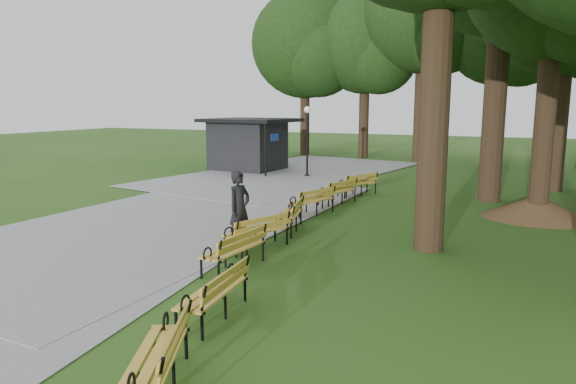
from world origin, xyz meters
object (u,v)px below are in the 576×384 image
at_px(lamp_post, 307,127).
at_px(person, 239,208).
at_px(dirt_mound, 537,207).
at_px(bench_3, 257,231).
at_px(bench_0, 155,358).
at_px(bench_5, 311,201).
at_px(bench_1, 213,292).
at_px(bench_6, 337,192).
at_px(bench_2, 234,249).
at_px(kiosk, 248,144).
at_px(bench_7, 357,184).
at_px(bench_4, 288,215).

bearing_deg(lamp_post, person, -75.80).
xyz_separation_m(lamp_post, dirt_mound, (9.99, -5.78, -2.05)).
relative_size(dirt_mound, bench_3, 1.43).
bearing_deg(bench_0, bench_5, 166.62).
height_order(person, bench_1, person).
bearing_deg(person, dirt_mound, -33.77).
bearing_deg(person, bench_3, -97.51).
relative_size(bench_3, bench_6, 1.00).
height_order(lamp_post, bench_1, lamp_post).
xyz_separation_m(bench_2, bench_3, (-0.28, 1.60, 0.00)).
relative_size(person, kiosk, 0.43).
height_order(bench_2, bench_7, same).
xyz_separation_m(person, bench_7, (0.66, 8.07, -0.50)).
bearing_deg(bench_7, bench_0, 33.35).
bearing_deg(bench_5, bench_4, 24.49).
height_order(bench_1, bench_3, same).
height_order(dirt_mound, bench_2, bench_2).
distance_m(dirt_mound, bench_0, 13.51).
height_order(bench_0, bench_2, same).
relative_size(lamp_post, bench_0, 1.79).
xyz_separation_m(bench_5, bench_7, (0.32, 4.01, 0.00)).
bearing_deg(lamp_post, bench_0, -73.51).
bearing_deg(dirt_mound, bench_3, -133.90).
bearing_deg(bench_1, bench_3, -168.24).
relative_size(lamp_post, bench_4, 1.79).
bearing_deg(bench_4, bench_0, -0.88).
bearing_deg(dirt_mound, kiosk, 153.56).
relative_size(bench_0, bench_1, 1.00).
xyz_separation_m(person, kiosk, (-6.93, 13.23, 0.44)).
bearing_deg(kiosk, bench_5, -46.29).
height_order(bench_1, bench_6, same).
bearing_deg(bench_6, bench_2, 18.79).
xyz_separation_m(bench_2, bench_7, (-0.22, 9.91, 0.00)).
height_order(bench_1, bench_2, same).
distance_m(bench_3, bench_6, 6.35).
distance_m(kiosk, bench_2, 17.00).
bearing_deg(bench_6, bench_0, 24.74).
bearing_deg(bench_1, lamp_post, -168.98).
height_order(lamp_post, bench_6, lamp_post).
xyz_separation_m(kiosk, dirt_mound, (13.86, -6.89, -1.01)).
distance_m(person, bench_0, 6.86).
xyz_separation_m(person, bench_4, (0.56, 1.77, -0.50)).
xyz_separation_m(bench_3, bench_7, (0.06, 8.31, 0.00)).
height_order(kiosk, lamp_post, lamp_post).
bearing_deg(kiosk, bench_4, -51.56).
relative_size(lamp_post, bench_5, 1.79).
xyz_separation_m(bench_0, bench_1, (-0.56, 2.20, 0.00)).
relative_size(person, bench_5, 0.98).
height_order(bench_3, bench_7, same).
bearing_deg(dirt_mound, bench_1, -115.71).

